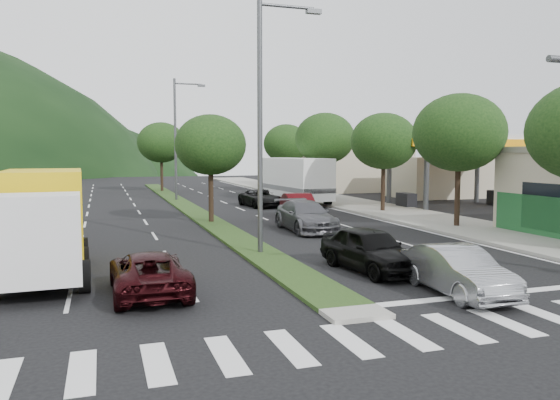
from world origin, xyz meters
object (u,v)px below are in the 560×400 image
object	(u,v)px
car_queue_c	(299,206)
box_truck	(43,227)
tree_med_far	(161,143)
streetlight_mid	(178,133)
tree_r_b	(459,133)
car_queue_b	(306,216)
sedan_silver	(458,271)
tree_r_e	(286,144)
car_queue_d	(261,198)
car_queue_a	(370,249)
tree_r_c	(384,141)
tree_med_near	(210,145)
tree_r_d	(325,138)
streetlight_near	(265,112)
suv_maroon	(149,273)
motorhome	(294,179)

from	to	relation	value
car_queue_c	box_truck	distance (m)	17.91
tree_med_far	streetlight_mid	bearing A→B (deg)	-88.93
tree_r_b	streetlight_mid	xyz separation A→B (m)	(-11.79, 21.00, 0.55)
car_queue_b	sedan_silver	bearing A→B (deg)	-90.91
tree_r_e	box_truck	bearing A→B (deg)	-120.50
car_queue_b	car_queue_d	distance (m)	12.74
box_truck	car_queue_a	bearing A→B (deg)	164.03
car_queue_b	car_queue_a	bearing A→B (deg)	-97.04
streetlight_mid	car_queue_b	xyz separation A→B (m)	(3.84, -19.37, -4.82)
tree_r_c	streetlight_mid	distance (m)	17.57
tree_r_c	tree_med_far	xyz separation A→B (m)	(-12.00, 24.00, 0.26)
tree_med_near	car_queue_b	size ratio (longest dim) A/B	1.15
tree_r_c	car_queue_d	xyz separation A→B (m)	(-6.67, 6.31, -4.11)
tree_r_e	car_queue_b	xyz separation A→B (m)	(-7.95, -26.37, -4.13)
tree_r_c	tree_r_d	xyz separation A→B (m)	(0.00, 10.00, 0.43)
car_queue_c	car_queue_d	size ratio (longest dim) A/B	0.99
tree_med_near	tree_med_far	size ratio (longest dim) A/B	0.87
streetlight_near	car_queue_a	world-z (taller)	streetlight_near
car_queue_a	car_queue_d	world-z (taller)	car_queue_a
suv_maroon	car_queue_a	world-z (taller)	car_queue_a
streetlight_mid	sedan_silver	xyz separation A→B (m)	(3.43, -32.49, -4.90)
tree_r_b	box_truck	size ratio (longest dim) A/B	0.99
car_queue_c	car_queue_d	distance (m)	7.68
streetlight_near	tree_med_near	bearing A→B (deg)	91.18
tree_r_b	motorhome	distance (m)	17.01
sedan_silver	car_queue_d	world-z (taller)	sedan_silver
car_queue_d	motorhome	bearing A→B (deg)	25.40
tree_med_near	streetlight_near	distance (m)	10.07
tree_r_d	streetlight_mid	xyz separation A→B (m)	(-11.79, 3.00, 0.40)
tree_med_far	box_truck	bearing A→B (deg)	-101.62
streetlight_near	car_queue_a	bearing A→B (deg)	-57.97
streetlight_mid	motorhome	world-z (taller)	streetlight_mid
tree_med_near	suv_maroon	size ratio (longest dim) A/B	1.36
suv_maroon	box_truck	size ratio (longest dim) A/B	0.63
sedan_silver	motorhome	world-z (taller)	motorhome
tree_med_far	car_queue_a	size ratio (longest dim) A/B	1.58
tree_med_near	streetlight_mid	world-z (taller)	streetlight_mid
car_queue_a	motorhome	distance (m)	25.14
tree_r_e	suv_maroon	size ratio (longest dim) A/B	1.51
streetlight_mid	car_queue_c	xyz separation A→B (m)	(5.32, -14.37, -4.83)
tree_r_c	tree_r_e	size ratio (longest dim) A/B	0.97
tree_r_d	car_queue_d	distance (m)	8.88
car_queue_a	car_queue_b	xyz separation A→B (m)	(1.34, 9.63, 0.01)
tree_med_far	car_queue_c	xyz separation A→B (m)	(5.52, -25.37, -4.25)
tree_med_far	streetlight_mid	xyz separation A→B (m)	(0.21, -11.00, 0.58)
tree_r_c	motorhome	distance (m)	9.45
streetlight_near	suv_maroon	xyz separation A→B (m)	(-4.86, -4.71, -4.97)
tree_r_b	car_queue_c	world-z (taller)	tree_r_b
box_truck	streetlight_near	bearing A→B (deg)	-171.83
streetlight_near	motorhome	distance (m)	22.39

